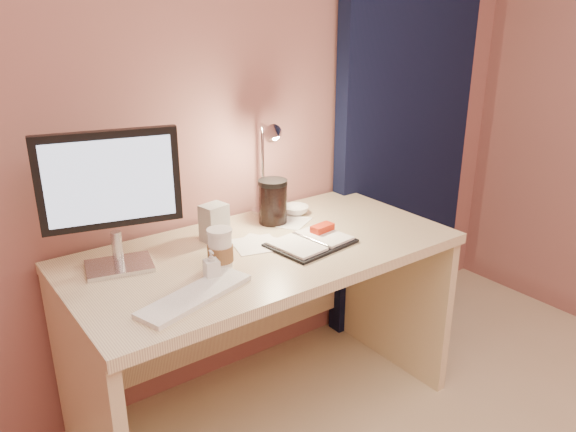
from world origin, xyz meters
TOP-DOWN VIEW (x-y plane):
  - room at (0.95, 1.69)m, footprint 3.50×3.50m
  - desk at (0.00, 1.45)m, footprint 1.40×0.70m
  - monitor at (-0.48, 1.52)m, footprint 0.43×0.20m
  - keyboard at (-0.37, 1.19)m, footprint 0.40×0.22m
  - planner at (0.16, 1.30)m, footprint 0.31×0.25m
  - paper_a at (0.00, 1.43)m, footprint 0.19×0.19m
  - paper_b at (-0.01, 1.41)m, footprint 0.20×0.20m
  - paper_c at (0.22, 1.54)m, footprint 0.21×0.21m
  - coffee_cup at (-0.21, 1.32)m, footprint 0.09×0.09m
  - clear_cup at (0.22, 1.60)m, footprint 0.07×0.07m
  - bowl at (0.30, 1.59)m, footprint 0.11×0.11m
  - lotion_bottle at (-0.28, 1.26)m, footprint 0.05×0.05m
  - dark_jar at (0.17, 1.56)m, footprint 0.11×0.11m
  - product_box at (-0.11, 1.55)m, footprint 0.10×0.09m
  - desk_lamp at (0.23, 1.59)m, footprint 0.14×0.25m

SIDE VIEW (x-z plane):
  - desk at x=0.00m, z-range 0.14..0.87m
  - paper_a at x=0.00m, z-range 0.73..0.73m
  - paper_c at x=0.22m, z-range 0.73..0.73m
  - paper_b at x=-0.01m, z-range 0.73..0.73m
  - keyboard at x=-0.37m, z-range 0.73..0.75m
  - planner at x=0.16m, z-range 0.72..0.76m
  - bowl at x=0.30m, z-range 0.73..0.76m
  - lotion_bottle at x=-0.28m, z-range 0.73..0.83m
  - clear_cup at x=0.22m, z-range 0.73..0.85m
  - coffee_cup at x=-0.21m, z-range 0.73..0.86m
  - product_box at x=-0.11m, z-range 0.73..0.87m
  - dark_jar at x=0.17m, z-range 0.73..0.89m
  - desk_lamp at x=0.23m, z-range 0.78..1.18m
  - monitor at x=-0.48m, z-range 0.78..1.24m
  - room at x=0.95m, z-range -0.61..2.89m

